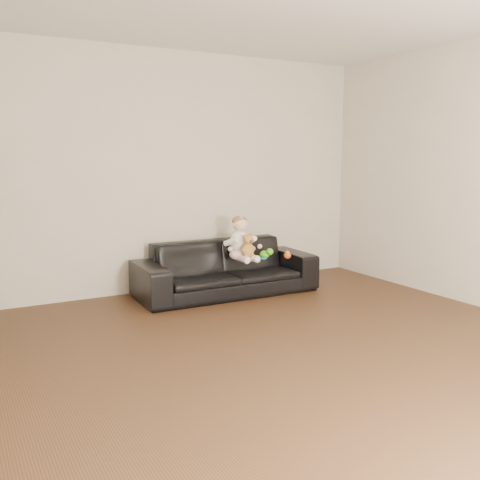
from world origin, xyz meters
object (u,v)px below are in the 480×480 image
sofa (226,268)px  toy_rattle (288,255)px  toy_blue_disc (263,258)px  teddy_bear (248,246)px  baby (241,241)px  toy_green (265,254)px

sofa → toy_rattle: size_ratio=25.00×
toy_rattle → toy_blue_disc: size_ratio=0.90×
teddy_bear → toy_rattle: size_ratio=3.21×
baby → toy_green: bearing=-11.2°
toy_green → toy_blue_disc: (-0.03, -0.00, -0.04)m
toy_rattle → baby: bearing=161.3°
toy_rattle → toy_blue_disc: 0.27m
sofa → toy_blue_disc: sofa is taller
toy_blue_disc → baby: bearing=174.9°
sofa → toy_blue_disc: bearing=-17.2°
teddy_bear → toy_blue_disc: 0.33m
sofa → toy_blue_disc: 0.42m
toy_green → toy_blue_disc: 0.05m
sofa → toy_rattle: sofa is taller
baby → toy_green: baby is taller
toy_green → toy_rattle: (0.20, -0.15, -0.00)m
baby → toy_green: 0.34m
sofa → teddy_bear: bearing=-60.8°
teddy_bear → toy_rattle: teddy_bear is taller
sofa → toy_blue_disc: size_ratio=22.38×
sofa → baby: size_ratio=4.05×
baby → toy_green: (0.29, -0.02, -0.17)m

